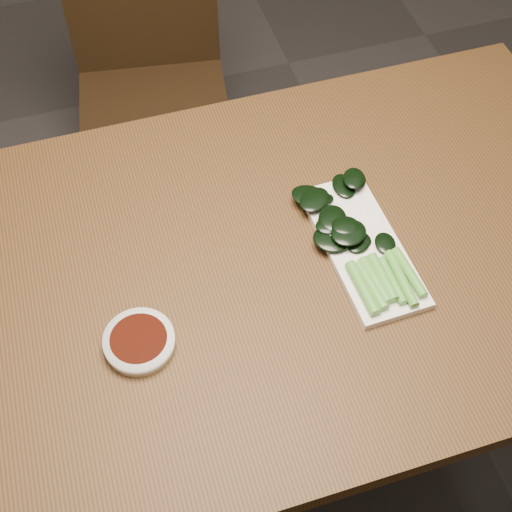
# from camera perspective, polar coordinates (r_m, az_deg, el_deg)

# --- Properties ---
(ground) EXTENTS (6.00, 6.00, 0.00)m
(ground) POSITION_cam_1_polar(r_m,az_deg,el_deg) (1.87, -0.48, -14.03)
(ground) COLOR #2F2C2C
(ground) RESTS_ON ground
(table) EXTENTS (1.40, 0.80, 0.75)m
(table) POSITION_cam_1_polar(r_m,az_deg,el_deg) (1.26, -0.69, -2.66)
(table) COLOR #442B13
(table) RESTS_ON ground
(chair_far) EXTENTS (0.44, 0.44, 0.89)m
(chair_far) POSITION_cam_1_polar(r_m,az_deg,el_deg) (1.95, -8.42, 13.92)
(chair_far) COLOR black
(chair_far) RESTS_ON ground
(sauce_bowl) EXTENTS (0.11, 0.11, 0.02)m
(sauce_bowl) POSITION_cam_1_polar(r_m,az_deg,el_deg) (1.12, -9.32, -6.78)
(sauce_bowl) COLOR white
(sauce_bowl) RESTS_ON table
(serving_plate) EXTENTS (0.13, 0.30, 0.01)m
(serving_plate) POSITION_cam_1_polar(r_m,az_deg,el_deg) (1.23, 8.51, 0.75)
(serving_plate) COLOR white
(serving_plate) RESTS_ON table
(gai_lan) EXTENTS (0.16, 0.31, 0.03)m
(gai_lan) POSITION_cam_1_polar(r_m,az_deg,el_deg) (1.21, 7.91, 1.31)
(gai_lan) COLOR #54A037
(gai_lan) RESTS_ON serving_plate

